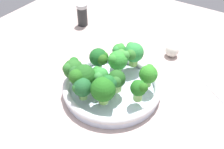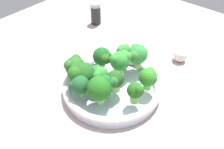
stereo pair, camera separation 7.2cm
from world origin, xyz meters
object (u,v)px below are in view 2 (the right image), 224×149
object	(u,v)px
broccoli_floret_1	(135,91)
pepper_shaker	(96,13)
broccoli_floret_11	(137,55)
broccoli_floret_3	(80,74)
broccoli_floret_10	(79,85)
broccoli_floret_8	(120,60)
garlic_bulb	(180,55)
broccoli_floret_6	(74,66)
broccoli_floret_7	(123,52)
bowl	(112,88)
broccoli_floret_4	(115,80)
broccoli_floret_2	(103,57)
broccoli_floret_5	(101,87)
broccoli_floret_9	(148,77)
broccoli_floret_0	(99,75)

from	to	relation	value
broccoli_floret_1	pepper_shaker	world-z (taller)	broccoli_floret_1
broccoli_floret_11	broccoli_floret_3	bearing A→B (deg)	69.59
broccoli_floret_11	broccoli_floret_10	bearing A→B (deg)	78.58
broccoli_floret_8	pepper_shaker	xyz separation A→B (cm)	(29.37, -21.01, -3.81)
broccoli_floret_1	garlic_bulb	distance (cm)	27.61
broccoli_floret_6	broccoli_floret_10	distance (cm)	7.46
broccoli_floret_7	broccoli_floret_8	xyz separation A→B (cm)	(-2.82, 4.90, 1.09)
garlic_bulb	bowl	bearing A→B (deg)	75.34
broccoli_floret_3	broccoli_floret_10	world-z (taller)	broccoli_floret_3
broccoli_floret_4	pepper_shaker	world-z (taller)	broccoli_floret_4
bowl	broccoli_floret_2	bearing A→B (deg)	-29.55
broccoli_floret_8	broccoli_floret_3	bearing A→B (deg)	68.15
bowl	broccoli_floret_10	xyz separation A→B (cm)	(3.19, 8.86, 5.25)
bowl	broccoli_floret_3	world-z (taller)	broccoli_floret_3
broccoli_floret_2	broccoli_floret_5	xyz separation A→B (cm)	(-9.16, 10.57, 1.03)
broccoli_floret_2	broccoli_floret_6	size ratio (longest dim) A/B	0.94
broccoli_floret_4	garlic_bulb	distance (cm)	28.09
broccoli_floret_2	broccoli_floret_7	size ratio (longest dim) A/B	1.07
broccoli_floret_9	broccoli_floret_10	bearing A→B (deg)	49.28
broccoli_floret_9	garlic_bulb	size ratio (longest dim) A/B	1.42
broccoli_floret_1	broccoli_floret_10	distance (cm)	14.13
broccoli_floret_6	broccoli_floret_10	world-z (taller)	broccoli_floret_6
bowl	broccoli_floret_7	size ratio (longest dim) A/B	4.79
broccoli_floret_1	broccoli_floret_8	xyz separation A→B (cm)	(9.98, -6.30, 0.84)
broccoli_floret_7	broccoli_floret_8	world-z (taller)	broccoli_floret_8
broccoli_floret_0	broccoli_floret_5	world-z (taller)	broccoli_floret_5
broccoli_floret_11	broccoli_floret_8	bearing A→B (deg)	72.60
broccoli_floret_9	broccoli_floret_10	world-z (taller)	broccoli_floret_9
broccoli_floret_4	broccoli_floret_1	bearing A→B (deg)	-177.47
bowl	broccoli_floret_8	bearing A→B (deg)	-77.41
broccoli_floret_7	broccoli_floret_8	size ratio (longest dim) A/B	0.80
broccoli_floret_6	broccoli_floret_8	bearing A→B (deg)	-131.49
bowl	broccoli_floret_5	size ratio (longest dim) A/B	3.68
garlic_bulb	pepper_shaker	size ratio (longest dim) A/B	0.52
broccoli_floret_10	broccoli_floret_7	bearing A→B (deg)	-87.89
broccoli_floret_9	pepper_shaker	size ratio (longest dim) A/B	0.74
broccoli_floret_8	broccoli_floret_10	bearing A→B (deg)	81.03
broccoli_floret_4	broccoli_floret_8	bearing A→B (deg)	-61.47
broccoli_floret_5	garlic_bulb	xyz separation A→B (cm)	(-4.36, -32.14, -5.78)
broccoli_floret_1	broccoli_floret_3	bearing A→B (deg)	17.86
broccoli_floret_5	broccoli_floret_7	xyz separation A→B (cm)	(6.18, -16.29, -0.97)
broccoli_floret_4	broccoli_floret_9	bearing A→B (deg)	-132.13
broccoli_floret_3	broccoli_floret_2	bearing A→B (deg)	-82.01
broccoli_floret_2	broccoli_floret_3	bearing A→B (deg)	97.99
broccoli_floret_2	pepper_shaker	size ratio (longest dim) A/B	0.72
broccoli_floret_9	broccoli_floret_5	bearing A→B (deg)	61.63
broccoli_floret_8	broccoli_floret_9	distance (cm)	9.49
broccoli_floret_5	garlic_bulb	world-z (taller)	broccoli_floret_5
pepper_shaker	broccoli_floret_7	bearing A→B (deg)	148.74
broccoli_floret_9	broccoli_floret_11	distance (cm)	9.52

